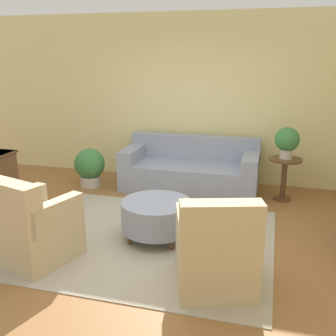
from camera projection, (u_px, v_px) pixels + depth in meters
ground_plane at (144, 240)px, 4.69m from camera, size 16.00×16.00×0.00m
wall_back at (191, 99)px, 6.68m from camera, size 9.01×0.12×2.80m
rug at (144, 239)px, 4.69m from camera, size 3.02×2.50×0.01m
couch at (190, 171)px, 6.38m from camera, size 2.16×0.91×0.83m
armchair_left at (32, 228)px, 4.12m from camera, size 0.89×0.91×0.94m
armchair_right at (216, 252)px, 3.63m from camera, size 0.89×0.91×0.94m
ottoman_table at (156, 215)px, 4.65m from camera, size 0.83×0.83×0.46m
side_table at (284, 172)px, 5.88m from camera, size 0.49×0.49×0.64m
potted_plant_on_side_table at (287, 141)px, 5.74m from camera, size 0.36×0.36×0.47m
potted_plant_floor at (90, 166)px, 6.50m from camera, size 0.50×0.50×0.64m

